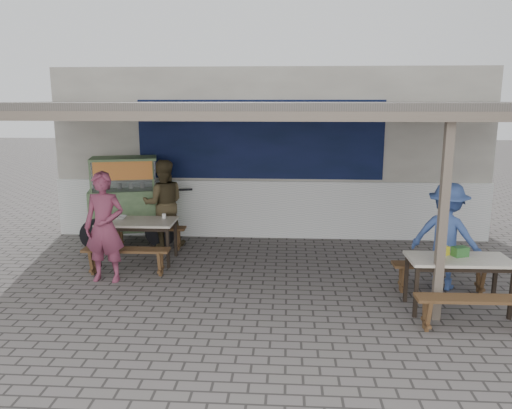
{
  "coord_description": "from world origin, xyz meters",
  "views": [
    {
      "loc": [
        0.36,
        -7.21,
        2.85
      ],
      "look_at": [
        -0.15,
        0.9,
        1.14
      ],
      "focal_mm": 35.0,
      "sensor_mm": 36.0,
      "label": 1
    }
  ],
  "objects_px": {
    "patron_street_side": "(104,227)",
    "table_left": "(137,225)",
    "bench_right_street": "(475,306)",
    "condiment_bowl": "(121,217)",
    "donation_box": "(460,252)",
    "patron_wall_side": "(163,203)",
    "table_right": "(459,264)",
    "patron_right_table": "(447,236)",
    "bench_left_street": "(126,255)",
    "bench_right_wall": "(442,271)",
    "bench_left_wall": "(149,233)",
    "condiment_jar": "(164,216)",
    "tissue_box": "(443,250)",
    "vendor_cart": "(128,197)"
  },
  "relations": [
    {
      "from": "bench_left_street",
      "to": "table_right",
      "type": "bearing_deg",
      "value": -13.44
    },
    {
      "from": "patron_street_side",
      "to": "patron_right_table",
      "type": "height_order",
      "value": "patron_street_side"
    },
    {
      "from": "bench_right_wall",
      "to": "donation_box",
      "type": "bearing_deg",
      "value": -86.5
    },
    {
      "from": "bench_left_wall",
      "to": "condiment_jar",
      "type": "distance_m",
      "value": 0.79
    },
    {
      "from": "bench_left_wall",
      "to": "bench_right_street",
      "type": "xyz_separation_m",
      "value": [
        5.0,
        -3.18,
        0.0
      ]
    },
    {
      "from": "patron_street_side",
      "to": "condiment_jar",
      "type": "xyz_separation_m",
      "value": [
        0.65,
        1.22,
        -0.09
      ]
    },
    {
      "from": "vendor_cart",
      "to": "condiment_jar",
      "type": "bearing_deg",
      "value": -58.63
    },
    {
      "from": "bench_left_wall",
      "to": "bench_right_wall",
      "type": "height_order",
      "value": "same"
    },
    {
      "from": "bench_left_street",
      "to": "tissue_box",
      "type": "height_order",
      "value": "tissue_box"
    },
    {
      "from": "bench_left_street",
      "to": "bench_right_wall",
      "type": "distance_m",
      "value": 4.98
    },
    {
      "from": "bench_right_street",
      "to": "patron_street_side",
      "type": "height_order",
      "value": "patron_street_side"
    },
    {
      "from": "bench_right_street",
      "to": "patron_right_table",
      "type": "xyz_separation_m",
      "value": [
        0.08,
        1.51,
        0.48
      ]
    },
    {
      "from": "bench_right_street",
      "to": "patron_wall_side",
      "type": "distance_m",
      "value": 5.92
    },
    {
      "from": "bench_right_street",
      "to": "bench_right_wall",
      "type": "distance_m",
      "value": 1.29
    },
    {
      "from": "bench_right_street",
      "to": "condiment_jar",
      "type": "distance_m",
      "value": 5.32
    },
    {
      "from": "bench_right_wall",
      "to": "table_right",
      "type": "bearing_deg",
      "value": -90.0
    },
    {
      "from": "bench_right_street",
      "to": "condiment_bowl",
      "type": "height_order",
      "value": "condiment_bowl"
    },
    {
      "from": "table_right",
      "to": "patron_right_table",
      "type": "height_order",
      "value": "patron_right_table"
    },
    {
      "from": "table_right",
      "to": "patron_right_table",
      "type": "relative_size",
      "value": 0.83
    },
    {
      "from": "bench_left_street",
      "to": "condiment_jar",
      "type": "distance_m",
      "value": 1.13
    },
    {
      "from": "bench_left_street",
      "to": "donation_box",
      "type": "distance_m",
      "value": 5.13
    },
    {
      "from": "bench_left_wall",
      "to": "patron_right_table",
      "type": "distance_m",
      "value": 5.37
    },
    {
      "from": "condiment_jar",
      "to": "vendor_cart",
      "type": "bearing_deg",
      "value": 135.95
    },
    {
      "from": "table_left",
      "to": "bench_right_street",
      "type": "height_order",
      "value": "table_left"
    },
    {
      "from": "table_right",
      "to": "bench_right_street",
      "type": "bearing_deg",
      "value": -90.0
    },
    {
      "from": "vendor_cart",
      "to": "bench_left_street",
      "type": "bearing_deg",
      "value": -88.27
    },
    {
      "from": "patron_wall_side",
      "to": "patron_right_table",
      "type": "relative_size",
      "value": 1.05
    },
    {
      "from": "bench_left_street",
      "to": "patron_wall_side",
      "type": "height_order",
      "value": "patron_wall_side"
    },
    {
      "from": "bench_left_wall",
      "to": "donation_box",
      "type": "distance_m",
      "value": 5.61
    },
    {
      "from": "patron_street_side",
      "to": "condiment_jar",
      "type": "height_order",
      "value": "patron_street_side"
    },
    {
      "from": "donation_box",
      "to": "patron_wall_side",
      "type": "bearing_deg",
      "value": 150.18
    },
    {
      "from": "bench_right_wall",
      "to": "condiment_bowl",
      "type": "height_order",
      "value": "condiment_bowl"
    },
    {
      "from": "vendor_cart",
      "to": "tissue_box",
      "type": "height_order",
      "value": "vendor_cart"
    },
    {
      "from": "bench_left_street",
      "to": "tissue_box",
      "type": "bearing_deg",
      "value": -12.23
    },
    {
      "from": "patron_street_side",
      "to": "table_left",
      "type": "bearing_deg",
      "value": 79.6
    },
    {
      "from": "patron_wall_side",
      "to": "patron_right_table",
      "type": "xyz_separation_m",
      "value": [
        4.85,
        -1.96,
        -0.04
      ]
    },
    {
      "from": "bench_right_wall",
      "to": "table_left",
      "type": "bearing_deg",
      "value": 165.76
    },
    {
      "from": "bench_left_street",
      "to": "table_right",
      "type": "relative_size",
      "value": 1.05
    },
    {
      "from": "donation_box",
      "to": "condiment_jar",
      "type": "distance_m",
      "value": 4.99
    },
    {
      "from": "bench_left_wall",
      "to": "bench_right_street",
      "type": "bearing_deg",
      "value": -33.3
    },
    {
      "from": "bench_left_wall",
      "to": "tissue_box",
      "type": "xyz_separation_m",
      "value": [
        4.82,
        -2.39,
        0.48
      ]
    },
    {
      "from": "bench_left_street",
      "to": "patron_street_side",
      "type": "xyz_separation_m",
      "value": [
        -0.23,
        -0.27,
        0.55
      ]
    },
    {
      "from": "bench_right_street",
      "to": "condiment_bowl",
      "type": "relative_size",
      "value": 6.83
    },
    {
      "from": "table_right",
      "to": "condiment_bowl",
      "type": "xyz_separation_m",
      "value": [
        -5.32,
        1.95,
        0.11
      ]
    },
    {
      "from": "condiment_bowl",
      "to": "bench_right_wall",
      "type": "bearing_deg",
      "value": -13.78
    },
    {
      "from": "bench_right_wall",
      "to": "patron_wall_side",
      "type": "height_order",
      "value": "patron_wall_side"
    },
    {
      "from": "bench_right_street",
      "to": "bench_right_wall",
      "type": "xyz_separation_m",
      "value": [
        -0.02,
        1.29,
        0.0
      ]
    },
    {
      "from": "tissue_box",
      "to": "condiment_bowl",
      "type": "height_order",
      "value": "tissue_box"
    },
    {
      "from": "table_left",
      "to": "condiment_bowl",
      "type": "xyz_separation_m",
      "value": [
        -0.34,
        0.13,
        0.1
      ]
    },
    {
      "from": "table_left",
      "to": "condiment_jar",
      "type": "xyz_separation_m",
      "value": [
        0.43,
        0.23,
        0.12
      ]
    }
  ]
}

